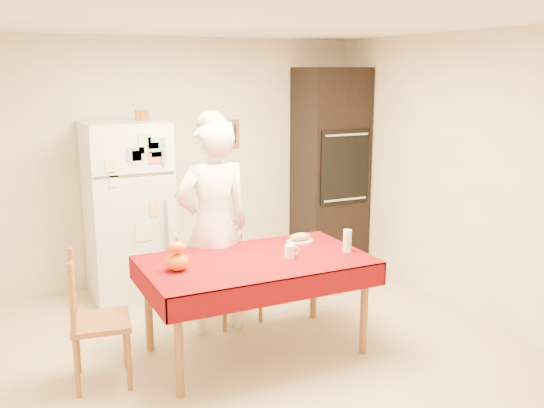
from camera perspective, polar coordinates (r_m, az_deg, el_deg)
floor at (r=4.77m, az=0.31°, el=-14.49°), size 4.50×4.50×0.00m
room_shell at (r=4.29m, az=0.33°, el=5.23°), size 4.02×4.52×2.51m
refrigerator at (r=5.97m, az=-13.37°, el=-0.59°), size 0.75×0.74×1.70m
oven_cabinet at (r=6.81m, az=5.47°, el=3.41°), size 0.70×0.62×2.20m
dining_table at (r=4.64m, az=-1.57°, el=-6.00°), size 1.70×1.00×0.76m
chair_far at (r=5.35m, az=-4.09°, el=-5.58°), size 0.47×0.45×0.95m
chair_left at (r=4.43m, az=-16.73°, el=-10.00°), size 0.46×0.48×0.95m
seated_woman at (r=5.02m, az=-5.55°, el=-2.21°), size 0.67×0.45×1.80m
coffee_mug at (r=4.63m, az=1.69°, el=-4.49°), size 0.08×0.08×0.10m
pumpkin_lower at (r=4.39m, az=-8.91°, el=-5.40°), size 0.17×0.17×0.13m
pumpkin_upper at (r=4.36m, az=-8.96°, el=-4.03°), size 0.12×0.12×0.09m
wine_glass at (r=4.82m, az=7.10°, el=-3.44°), size 0.07×0.07×0.18m
bread_plate at (r=5.05m, az=2.65°, el=-3.53°), size 0.24×0.24×0.02m
bread_loaf at (r=5.04m, az=2.65°, el=-3.09°), size 0.18×0.10×0.06m
spice_jar_left at (r=5.92m, az=-12.53°, el=8.16°), size 0.05×0.05×0.10m
spice_jar_mid at (r=5.93m, az=-12.11°, el=8.19°), size 0.05×0.05×0.10m
spice_jar_right at (r=5.94m, az=-11.76°, el=8.21°), size 0.05×0.05×0.10m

